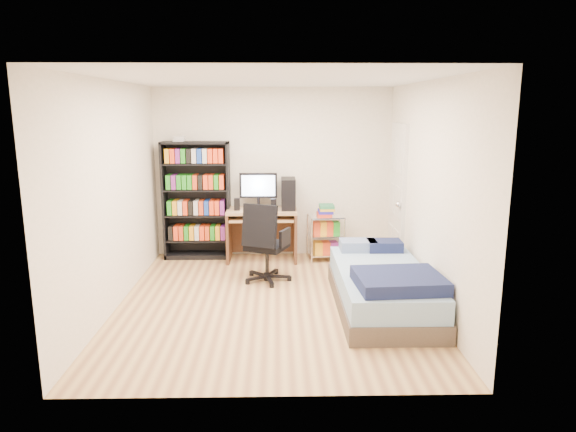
{
  "coord_description": "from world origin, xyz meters",
  "views": [
    {
      "loc": [
        0.07,
        -5.62,
        2.2
      ],
      "look_at": [
        0.19,
        0.4,
        0.93
      ],
      "focal_mm": 32.0,
      "sensor_mm": 36.0,
      "label": 1
    }
  ],
  "objects_px": {
    "media_shelf": "(197,199)",
    "office_chair": "(266,257)",
    "bed": "(383,287)",
    "computer_desk": "(269,213)"
  },
  "relations": [
    {
      "from": "media_shelf",
      "to": "computer_desk",
      "type": "distance_m",
      "value": 1.09
    },
    {
      "from": "bed",
      "to": "media_shelf",
      "type": "bearing_deg",
      "value": 138.95
    },
    {
      "from": "computer_desk",
      "to": "office_chair",
      "type": "relative_size",
      "value": 1.23
    },
    {
      "from": "media_shelf",
      "to": "office_chair",
      "type": "relative_size",
      "value": 1.73
    },
    {
      "from": "media_shelf",
      "to": "office_chair",
      "type": "distance_m",
      "value": 1.62
    },
    {
      "from": "office_chair",
      "to": "bed",
      "type": "xyz_separation_m",
      "value": [
        1.32,
        -0.93,
        -0.08
      ]
    },
    {
      "from": "computer_desk",
      "to": "media_shelf",
      "type": "bearing_deg",
      "value": 174.43
    },
    {
      "from": "media_shelf",
      "to": "computer_desk",
      "type": "xyz_separation_m",
      "value": [
        1.06,
        -0.1,
        -0.2
      ]
    },
    {
      "from": "office_chair",
      "to": "media_shelf",
      "type": "bearing_deg",
      "value": 156.45
    },
    {
      "from": "office_chair",
      "to": "bed",
      "type": "relative_size",
      "value": 0.52
    }
  ]
}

